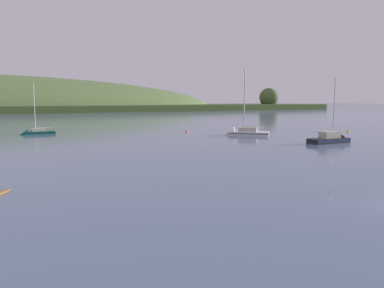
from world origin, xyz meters
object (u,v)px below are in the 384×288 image
at_px(sailboat_midwater_white, 332,141).
at_px(mooring_buoy_midchannel, 187,132).
at_px(sailboat_far_left, 35,133).
at_px(sailboat_near_mooring, 243,134).
at_px(mooring_buoy_far_upstream, 348,132).

bearing_deg(sailboat_midwater_white, mooring_buoy_midchannel, 111.49).
bearing_deg(sailboat_far_left, sailboat_midwater_white, 136.53).
relative_size(sailboat_near_mooring, mooring_buoy_far_upstream, 19.55).
bearing_deg(sailboat_near_mooring, mooring_buoy_far_upstream, -149.38).
bearing_deg(sailboat_near_mooring, sailboat_midwater_white, 146.19).
xyz_separation_m(sailboat_midwater_white, mooring_buoy_midchannel, (-11.73, 28.36, -0.29)).
distance_m(sailboat_near_mooring, mooring_buoy_midchannel, 12.92).
height_order(sailboat_far_left, mooring_buoy_midchannel, sailboat_far_left).
relative_size(sailboat_far_left, mooring_buoy_midchannel, 15.13).
height_order(sailboat_midwater_white, mooring_buoy_far_upstream, sailboat_midwater_white).
bearing_deg(mooring_buoy_midchannel, sailboat_near_mooring, -59.09).
height_order(sailboat_near_mooring, mooring_buoy_midchannel, sailboat_near_mooring).
bearing_deg(mooring_buoy_far_upstream, sailboat_far_left, 158.73).
xyz_separation_m(sailboat_far_left, mooring_buoy_midchannel, (28.87, -8.23, -0.18)).
xyz_separation_m(sailboat_far_left, mooring_buoy_far_upstream, (59.54, -23.18, -0.18)).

